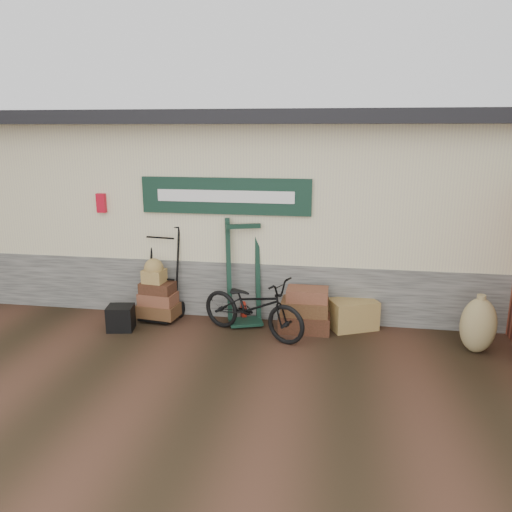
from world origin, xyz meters
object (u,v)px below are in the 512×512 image
Objects in this scene: wicker_hamper at (353,314)px; porter_trolley at (162,272)px; black_trunk at (121,318)px; bicycle at (253,303)px; suitcase_stack at (305,309)px; green_barrow at (244,272)px.

porter_trolley is at bearing 180.00° from wicker_hamper.
bicycle reaches higher than black_trunk.
black_trunk is at bearing -171.17° from suitcase_stack.
black_trunk is (-1.76, -0.63, -0.62)m from green_barrow.
porter_trolley is 3.96× the size of black_trunk.
black_trunk is at bearing -118.09° from porter_trolley.
suitcase_stack is 2.01× the size of black_trunk.
black_trunk is at bearing -169.68° from wicker_hamper.
suitcase_stack is at bearing -44.21° from bicycle.
suitcase_stack is (0.96, -0.20, -0.48)m from green_barrow.
green_barrow is at bearing 7.55° from porter_trolley.
porter_trolley is 2.32m from suitcase_stack.
suitcase_stack is 1.12× the size of wicker_hamper.
wicker_hamper is at bearing -19.26° from green_barrow.
green_barrow is 4.32× the size of black_trunk.
wicker_hamper is (2.99, 0.00, -0.52)m from porter_trolley.
bicycle is at bearing 3.59° from black_trunk.
suitcase_stack reaches higher than black_trunk.
green_barrow is at bearing -180.00° from wicker_hamper.
green_barrow reaches higher than suitcase_stack.
porter_trolley is 0.87× the size of bicycle.
green_barrow reaches higher than porter_trolley.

